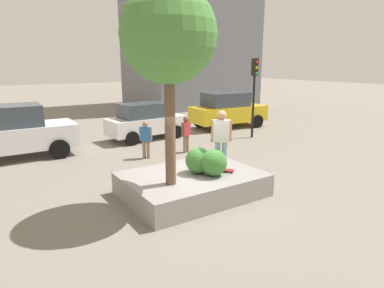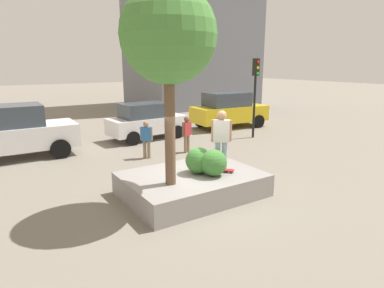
# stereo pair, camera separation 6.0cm
# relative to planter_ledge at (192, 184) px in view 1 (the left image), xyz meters

# --- Properties ---
(ground_plane) EXTENTS (120.00, 120.00, 0.00)m
(ground_plane) POSITION_rel_planter_ledge_xyz_m (-0.01, -0.18, -0.33)
(ground_plane) COLOR gray
(planter_ledge) EXTENTS (3.91, 2.83, 0.66)m
(planter_ledge) POSITION_rel_planter_ledge_xyz_m (0.00, 0.00, 0.00)
(planter_ledge) COLOR gray
(planter_ledge) RESTS_ON ground
(plaza_tree) EXTENTS (2.40, 2.40, 5.04)m
(plaza_tree) POSITION_rel_planter_ledge_xyz_m (-0.93, -0.39, 4.13)
(plaza_tree) COLOR brown
(plaza_tree) RESTS_ON planter_ledge
(boxwood_shrub) EXTENTS (0.77, 0.77, 0.77)m
(boxwood_shrub) POSITION_rel_planter_ledge_xyz_m (0.44, -0.47, 0.71)
(boxwood_shrub) COLOR #3D7A33
(boxwood_shrub) RESTS_ON planter_ledge
(hedge_clump) EXTENTS (0.77, 0.77, 0.77)m
(hedge_clump) POSITION_rel_planter_ledge_xyz_m (0.20, -0.05, 0.71)
(hedge_clump) COLOR #3D7A33
(hedge_clump) RESTS_ON planter_ledge
(skateboard) EXTENTS (0.68, 0.74, 0.07)m
(skateboard) POSITION_rel_planter_ledge_xyz_m (0.83, -0.30, 0.38)
(skateboard) COLOR #A51E1E
(skateboard) RESTS_ON planter_ledge
(skateboarder) EXTENTS (0.49, 0.46, 1.77)m
(skateboarder) POSITION_rel_planter_ledge_xyz_m (0.83, -0.30, 1.42)
(skateboarder) COLOR #8C9EB7
(skateboarder) RESTS_ON skateboard
(sedan_parked) EXTENTS (4.76, 2.27, 2.20)m
(sedan_parked) POSITION_rel_planter_ledge_xyz_m (-4.02, 7.20, 0.79)
(sedan_parked) COLOR white
(sedan_parked) RESTS_ON ground
(police_car) EXTENTS (4.12, 2.12, 1.86)m
(police_car) POSITION_rel_planter_ledge_xyz_m (2.11, 7.58, 0.62)
(police_car) COLOR white
(police_car) RESTS_ON ground
(taxi_cab) EXTENTS (4.70, 2.38, 2.13)m
(taxi_cab) POSITION_rel_planter_ledge_xyz_m (7.64, 7.73, 0.76)
(taxi_cab) COLOR gold
(taxi_cab) RESTS_ON ground
(traffic_light_corner) EXTENTS (0.30, 0.35, 4.06)m
(traffic_light_corner) POSITION_rel_planter_ledge_xyz_m (6.97, 4.83, 2.47)
(traffic_light_corner) COLOR black
(traffic_light_corner) RESTS_ON ground
(bystander_watching) EXTENTS (0.52, 0.31, 1.60)m
(bystander_watching) POSITION_rel_planter_ledge_xyz_m (2.42, 4.17, 0.60)
(bystander_watching) COLOR #847056
(bystander_watching) RESTS_ON ground
(passerby_with_bag) EXTENTS (0.43, 0.40, 1.55)m
(passerby_with_bag) POSITION_rel_planter_ledge_xyz_m (0.56, 4.30, 0.57)
(passerby_with_bag) COLOR #847056
(passerby_with_bag) RESTS_ON ground
(brick_midrise) EXTENTS (10.45, 7.93, 14.89)m
(brick_midrise) POSITION_rel_planter_ledge_xyz_m (11.99, 18.61, 7.12)
(brick_midrise) COLOR slate
(brick_midrise) RESTS_ON ground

